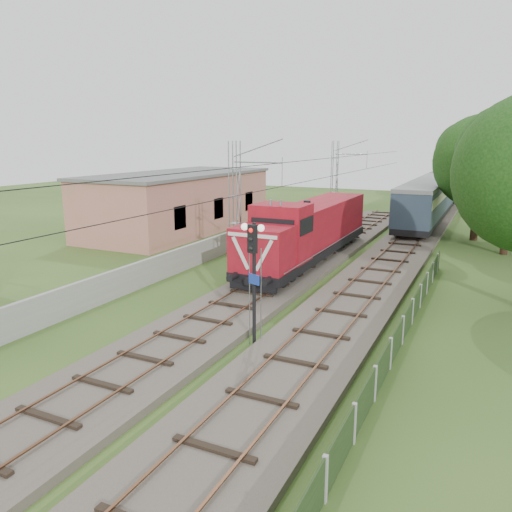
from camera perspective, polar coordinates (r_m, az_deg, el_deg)
The scene contains 11 objects.
ground at distance 19.38m, azimuth -11.33°, elevation -11.59°, with size 140.00×140.00×0.00m, color #2F481B.
track_main at distance 24.84m, azimuth -1.64°, elevation -5.29°, with size 4.20×70.00×0.45m.
track_side at distance 35.32m, azimuth 15.47°, elevation -0.22°, with size 4.20×80.00×0.45m.
catenary at distance 29.65m, azimuth -2.34°, elevation 5.38°, with size 3.31×70.00×8.00m.
boundary_wall at distance 32.03m, azimuth -7.91°, elevation -0.16°, with size 0.25×40.00×1.50m, color #9E9E99.
station_building at distance 46.22m, azimuth -8.62°, elevation 6.22°, with size 8.40×20.40×5.22m.
fence at distance 18.71m, azimuth 15.07°, elevation -10.71°, with size 0.12×32.00×1.20m.
locomotive at distance 33.01m, azimuth 6.07°, elevation 2.97°, with size 3.05×17.39×4.42m.
coach_rake at distance 99.10m, azimuth 22.48°, elevation 8.93°, with size 3.16×117.97×3.65m.
signal_post at distance 19.11m, azimuth -0.32°, elevation -0.82°, with size 0.53×0.43×4.97m.
tree_c at distance 44.16m, azimuth 24.44°, elevation 9.69°, with size 7.79×7.42×10.09m.
Camera 1 is at (10.82, -13.96, 7.99)m, focal length 35.00 mm.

